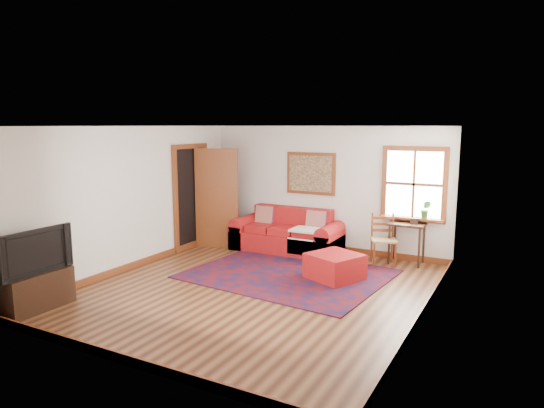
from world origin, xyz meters
The scene contains 13 objects.
ground centered at (0.00, 0.00, 0.00)m, with size 5.50×5.50×0.00m, color #3F1F11.
room_envelope centered at (0.00, 0.02, 1.65)m, with size 5.04×5.54×2.52m.
window centered at (1.78, 2.70, 1.31)m, with size 1.18×0.20×1.38m.
doorway centered at (-2.21, 1.78, 1.07)m, with size 0.89×1.08×2.14m.
framed_artwork centered at (-0.30, 2.71, 1.55)m, with size 1.05×0.07×0.85m.
persian_rug centered at (0.10, 0.91, 0.01)m, with size 3.16×2.53×0.02m, color #5B0D0F.
red_leather_sofa centered at (-0.62, 2.32, 0.28)m, with size 2.19×0.91×0.86m.
red_ottoman centered at (0.89, 1.03, 0.22)m, with size 0.75×0.75×0.43m, color #AB1618.
side_table centered at (1.71, 2.53, 0.63)m, with size 0.63×0.48×0.76m.
ladder_back_chair centered at (1.34, 2.30, 0.50)m, with size 0.57×0.56×0.93m.
media_cabinet centered at (-2.27, -2.14, 0.26)m, with size 0.43×0.95×0.52m, color #321B10.
television centered at (-2.25, -2.17, 0.83)m, with size 1.08×0.14×0.62m, color black.
candle_hurricane centered at (-2.22, -1.71, 0.61)m, with size 0.12×0.12×0.18m.
Camera 1 is at (3.62, -6.23, 2.52)m, focal length 32.00 mm.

